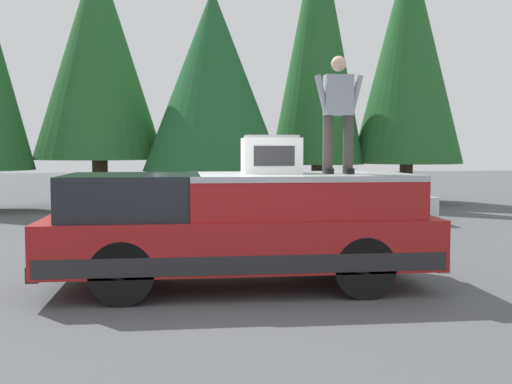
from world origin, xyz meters
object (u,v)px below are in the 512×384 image
compressor_unit (271,154)px  pickup_truck (240,227)px  person_on_truck_bed (338,111)px  parked_car_silver (355,202)px

compressor_unit → pickup_truck: bearing=110.5°
person_on_truck_bed → pickup_truck: bearing=86.4°
parked_car_silver → person_on_truck_bed: bearing=162.2°
compressor_unit → person_on_truck_bed: 1.16m
compressor_unit → parked_car_silver: (7.09, -3.31, -1.35)m
pickup_truck → person_on_truck_bed: person_on_truck_bed is taller
person_on_truck_bed → parked_car_silver: (7.35, -2.37, -1.97)m
pickup_truck → compressor_unit: 1.17m
pickup_truck → person_on_truck_bed: bearing=-93.6°
compressor_unit → person_on_truck_bed: size_ratio=0.50×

